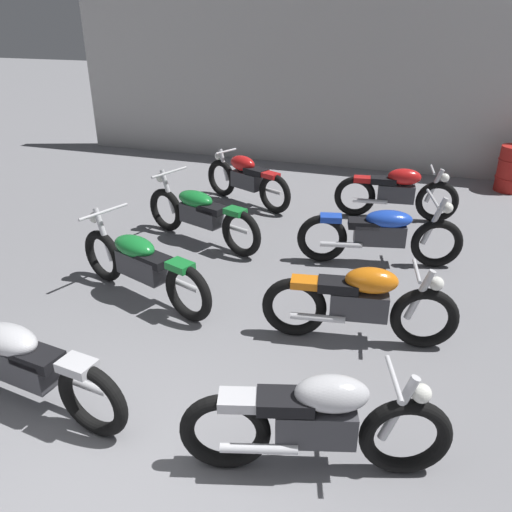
{
  "coord_description": "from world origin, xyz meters",
  "views": [
    {
      "loc": [
        1.72,
        -1.76,
        3.1
      ],
      "look_at": [
        0.0,
        3.29,
        0.55
      ],
      "focal_mm": 36.09,
      "sensor_mm": 36.0,
      "label": 1
    }
  ],
  "objects_px": {
    "motorcycle_right_row_2": "(381,233)",
    "motorcycle_left_row_1": "(141,264)",
    "motorcycle_left_row_3": "(246,179)",
    "motorcycle_right_row_1": "(360,302)",
    "motorcycle_left_row_2": "(201,213)",
    "motorcycle_right_row_0": "(317,422)",
    "motorcycle_left_row_0": "(20,362)",
    "motorcycle_right_row_3": "(397,192)"
  },
  "relations": [
    {
      "from": "motorcycle_left_row_1",
      "to": "motorcycle_left_row_3",
      "type": "height_order",
      "value": "motorcycle_left_row_1"
    },
    {
      "from": "motorcycle_left_row_1",
      "to": "motorcycle_right_row_1",
      "type": "bearing_deg",
      "value": -1.58
    },
    {
      "from": "motorcycle_right_row_3",
      "to": "motorcycle_left_row_0",
      "type": "bearing_deg",
      "value": -114.94
    },
    {
      "from": "motorcycle_left_row_3",
      "to": "motorcycle_right_row_1",
      "type": "xyz_separation_m",
      "value": [
        2.5,
        -3.59,
        0.0
      ]
    },
    {
      "from": "motorcycle_right_row_2",
      "to": "motorcycle_left_row_1",
      "type": "bearing_deg",
      "value": -144.15
    },
    {
      "from": "motorcycle_right_row_1",
      "to": "motorcycle_left_row_1",
      "type": "bearing_deg",
      "value": 178.42
    },
    {
      "from": "motorcycle_left_row_0",
      "to": "motorcycle_left_row_2",
      "type": "height_order",
      "value": "same"
    },
    {
      "from": "motorcycle_left_row_0",
      "to": "motorcycle_left_row_2",
      "type": "distance_m",
      "value": 3.68
    },
    {
      "from": "motorcycle_right_row_2",
      "to": "motorcycle_right_row_0",
      "type": "bearing_deg",
      "value": -90.54
    },
    {
      "from": "motorcycle_left_row_1",
      "to": "motorcycle_right_row_2",
      "type": "height_order",
      "value": "same"
    },
    {
      "from": "motorcycle_left_row_3",
      "to": "motorcycle_right_row_0",
      "type": "xyz_separation_m",
      "value": [
        2.46,
        -5.35,
        0.0
      ]
    },
    {
      "from": "motorcycle_left_row_0",
      "to": "motorcycle_left_row_3",
      "type": "height_order",
      "value": "motorcycle_left_row_0"
    },
    {
      "from": "motorcycle_left_row_0",
      "to": "motorcycle_left_row_3",
      "type": "distance_m",
      "value": 5.47
    },
    {
      "from": "motorcycle_left_row_2",
      "to": "motorcycle_right_row_1",
      "type": "distance_m",
      "value": 3.13
    },
    {
      "from": "motorcycle_left_row_2",
      "to": "motorcycle_right_row_3",
      "type": "distance_m",
      "value": 3.22
    },
    {
      "from": "motorcycle_left_row_0",
      "to": "motorcycle_right_row_2",
      "type": "relative_size",
      "value": 1.01
    },
    {
      "from": "motorcycle_left_row_2",
      "to": "motorcycle_right_row_2",
      "type": "relative_size",
      "value": 0.97
    },
    {
      "from": "motorcycle_left_row_2",
      "to": "motorcycle_left_row_0",
      "type": "bearing_deg",
      "value": -89.75
    },
    {
      "from": "motorcycle_right_row_3",
      "to": "motorcycle_left_row_3",
      "type": "bearing_deg",
      "value": -177.68
    },
    {
      "from": "motorcycle_left_row_0",
      "to": "motorcycle_right_row_3",
      "type": "distance_m",
      "value": 6.14
    },
    {
      "from": "motorcycle_right_row_2",
      "to": "motorcycle_right_row_1",
      "type": "bearing_deg",
      "value": -89.73
    },
    {
      "from": "motorcycle_left_row_1",
      "to": "motorcycle_right_row_0",
      "type": "height_order",
      "value": "motorcycle_left_row_1"
    },
    {
      "from": "motorcycle_right_row_0",
      "to": "motorcycle_left_row_3",
      "type": "bearing_deg",
      "value": 114.65
    },
    {
      "from": "motorcycle_left_row_2",
      "to": "motorcycle_right_row_2",
      "type": "xyz_separation_m",
      "value": [
        2.56,
        0.1,
        0.0
      ]
    },
    {
      "from": "motorcycle_left_row_2",
      "to": "motorcycle_right_row_0",
      "type": "distance_m",
      "value": 4.36
    },
    {
      "from": "motorcycle_left_row_3",
      "to": "motorcycle_right_row_1",
      "type": "distance_m",
      "value": 4.37
    },
    {
      "from": "motorcycle_left_row_2",
      "to": "motorcycle_right_row_2",
      "type": "bearing_deg",
      "value": 2.2
    },
    {
      "from": "motorcycle_left_row_2",
      "to": "motorcycle_right_row_1",
      "type": "xyz_separation_m",
      "value": [
        2.56,
        -1.8,
        0.01
      ]
    },
    {
      "from": "motorcycle_left_row_1",
      "to": "motorcycle_right_row_0",
      "type": "relative_size",
      "value": 1.08
    },
    {
      "from": "motorcycle_left_row_1",
      "to": "motorcycle_right_row_1",
      "type": "distance_m",
      "value": 2.54
    },
    {
      "from": "motorcycle_left_row_3",
      "to": "motorcycle_right_row_0",
      "type": "distance_m",
      "value": 5.89
    },
    {
      "from": "motorcycle_right_row_1",
      "to": "motorcycle_right_row_2",
      "type": "distance_m",
      "value": 1.89
    },
    {
      "from": "motorcycle_left_row_0",
      "to": "motorcycle_right_row_2",
      "type": "distance_m",
      "value": 4.55
    },
    {
      "from": "motorcycle_left_row_2",
      "to": "motorcycle_right_row_3",
      "type": "height_order",
      "value": "motorcycle_left_row_2"
    },
    {
      "from": "motorcycle_left_row_1",
      "to": "motorcycle_right_row_1",
      "type": "relative_size",
      "value": 1.06
    },
    {
      "from": "motorcycle_right_row_0",
      "to": "motorcycle_right_row_2",
      "type": "xyz_separation_m",
      "value": [
        0.03,
        3.66,
        -0.01
      ]
    },
    {
      "from": "motorcycle_left_row_0",
      "to": "motorcycle_right_row_0",
      "type": "relative_size",
      "value": 1.13
    },
    {
      "from": "motorcycle_right_row_1",
      "to": "motorcycle_right_row_3",
      "type": "distance_m",
      "value": 3.69
    },
    {
      "from": "motorcycle_left_row_2",
      "to": "motorcycle_right_row_2",
      "type": "height_order",
      "value": "same"
    },
    {
      "from": "motorcycle_right_row_0",
      "to": "motorcycle_right_row_1",
      "type": "bearing_deg",
      "value": 88.59
    },
    {
      "from": "motorcycle_right_row_1",
      "to": "motorcycle_right_row_3",
      "type": "xyz_separation_m",
      "value": [
        0.04,
        3.69,
        0.0
      ]
    },
    {
      "from": "motorcycle_right_row_0",
      "to": "motorcycle_right_row_2",
      "type": "distance_m",
      "value": 3.66
    }
  ]
}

